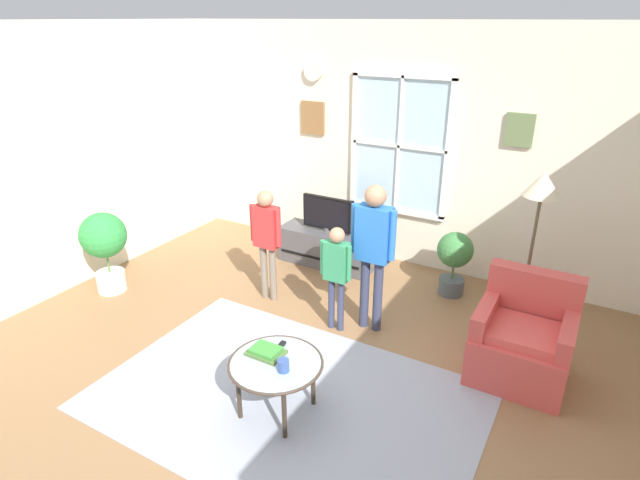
# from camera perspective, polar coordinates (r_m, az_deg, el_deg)

# --- Properties ---
(ground_plane) EXTENTS (6.49, 6.15, 0.02)m
(ground_plane) POSITION_cam_1_polar(r_m,az_deg,el_deg) (4.47, -5.16, -15.83)
(ground_plane) COLOR olive
(back_wall) EXTENTS (5.89, 0.17, 2.79)m
(back_wall) POSITION_cam_1_polar(r_m,az_deg,el_deg) (6.15, 9.65, 9.87)
(back_wall) COLOR silver
(back_wall) RESTS_ON ground_plane
(side_wall_left) EXTENTS (0.12, 5.55, 2.79)m
(side_wall_left) POSITION_cam_1_polar(r_m,az_deg,el_deg) (5.94, -30.47, 6.42)
(side_wall_left) COLOR silver
(side_wall_left) RESTS_ON ground_plane
(area_rug) EXTENTS (3.01, 1.98, 0.01)m
(area_rug) POSITION_cam_1_polar(r_m,az_deg,el_deg) (4.33, -3.71, -17.09)
(area_rug) COLOR #999EAD
(area_rug) RESTS_ON ground_plane
(tv_stand) EXTENTS (1.18, 0.42, 0.44)m
(tv_stand) POSITION_cam_1_polar(r_m,az_deg,el_deg) (6.30, 0.79, -0.86)
(tv_stand) COLOR #4C4C51
(tv_stand) RESTS_ON ground_plane
(television) EXTENTS (0.64, 0.08, 0.43)m
(television) POSITION_cam_1_polar(r_m,az_deg,el_deg) (6.13, 0.80, 2.93)
(television) COLOR #4C4C4C
(television) RESTS_ON tv_stand
(armchair) EXTENTS (0.76, 0.74, 0.87)m
(armchair) POSITION_cam_1_polar(r_m,az_deg,el_deg) (4.70, 21.55, -10.34)
(armchair) COLOR #D14C47
(armchair) RESTS_ON ground_plane
(coffee_table) EXTENTS (0.72, 0.72, 0.46)m
(coffee_table) POSITION_cam_1_polar(r_m,az_deg,el_deg) (3.97, -4.93, -13.73)
(coffee_table) COLOR #99B2B7
(coffee_table) RESTS_ON ground_plane
(book_stack) EXTENTS (0.27, 0.20, 0.05)m
(book_stack) POSITION_cam_1_polar(r_m,az_deg,el_deg) (4.02, -6.01, -12.18)
(book_stack) COLOR #4C6934
(book_stack) RESTS_ON coffee_table
(cup) EXTENTS (0.09, 0.09, 0.09)m
(cup) POSITION_cam_1_polar(r_m,az_deg,el_deg) (3.84, -4.09, -13.69)
(cup) COLOR #334C8C
(cup) RESTS_ON coffee_table
(remote_near_books) EXTENTS (0.07, 0.15, 0.02)m
(remote_near_books) POSITION_cam_1_polar(r_m,az_deg,el_deg) (4.02, -5.17, -12.42)
(remote_near_books) COLOR black
(remote_near_books) RESTS_ON coffee_table
(remote_near_cup) EXTENTS (0.06, 0.14, 0.02)m
(remote_near_cup) POSITION_cam_1_polar(r_m,az_deg,el_deg) (4.09, -4.45, -11.69)
(remote_near_cup) COLOR black
(remote_near_cup) RESTS_ON coffee_table
(person_red_shirt) EXTENTS (0.37, 0.17, 1.22)m
(person_red_shirt) POSITION_cam_1_polar(r_m,az_deg,el_deg) (5.33, -5.94, 0.77)
(person_red_shirt) COLOR #726656
(person_red_shirt) RESTS_ON ground_plane
(person_green_shirt) EXTENTS (0.32, 0.15, 1.07)m
(person_green_shirt) POSITION_cam_1_polar(r_m,az_deg,el_deg) (4.81, 1.84, -3.04)
(person_green_shirt) COLOR #333851
(person_green_shirt) RESTS_ON ground_plane
(person_blue_shirt) EXTENTS (0.44, 0.20, 1.46)m
(person_blue_shirt) POSITION_cam_1_polar(r_m,az_deg,el_deg) (4.74, 5.94, -0.24)
(person_blue_shirt) COLOR #333851
(person_blue_shirt) RESTS_ON ground_plane
(potted_plant_by_window) EXTENTS (0.38, 0.38, 0.72)m
(potted_plant_by_window) POSITION_cam_1_polar(r_m,az_deg,el_deg) (5.71, 14.67, -1.84)
(potted_plant_by_window) COLOR #4C565B
(potted_plant_by_window) RESTS_ON ground_plane
(potted_plant_corner) EXTENTS (0.49, 0.49, 0.91)m
(potted_plant_corner) POSITION_cam_1_polar(r_m,az_deg,el_deg) (6.01, -22.78, -0.26)
(potted_plant_corner) COLOR silver
(potted_plant_corner) RESTS_ON ground_plane
(floor_lamp) EXTENTS (0.32, 0.32, 1.61)m
(floor_lamp) POSITION_cam_1_polar(r_m,az_deg,el_deg) (4.87, 23.20, 3.97)
(floor_lamp) COLOR black
(floor_lamp) RESTS_ON ground_plane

